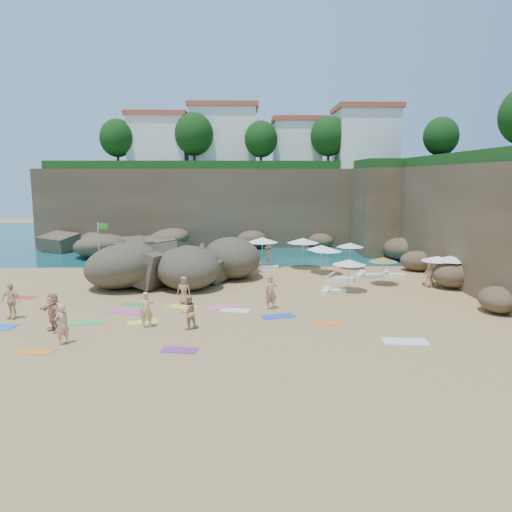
{
  "coord_description": "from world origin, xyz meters",
  "views": [
    {
      "loc": [
        1.22,
        -29.61,
        7.18
      ],
      "look_at": [
        2.0,
        3.0,
        2.0
      ],
      "focal_mm": 35.0,
      "sensor_mm": 36.0,
      "label": 1
    }
  ],
  "objects_px": {
    "lounger_0": "(259,266)",
    "parasol_0": "(262,240)",
    "parasol_1": "(321,247)",
    "person_stand_2": "(268,255)",
    "person_stand_5": "(203,254)",
    "person_stand_1": "(189,312)",
    "flag_pole": "(100,241)",
    "parasol_2": "(303,241)",
    "person_stand_3": "(270,288)",
    "person_stand_6": "(62,324)",
    "rock_outcrop": "(181,284)",
    "person_stand_4": "(430,275)",
    "person_stand_0": "(147,310)"
  },
  "relations": [
    {
      "from": "person_stand_4",
      "to": "rock_outcrop",
      "type": "bearing_deg",
      "value": -164.73
    },
    {
      "from": "parasol_1",
      "to": "person_stand_1",
      "type": "distance_m",
      "value": 16.22
    },
    {
      "from": "person_stand_6",
      "to": "person_stand_1",
      "type": "bearing_deg",
      "value": 150.62
    },
    {
      "from": "person_stand_3",
      "to": "person_stand_5",
      "type": "distance_m",
      "value": 13.18
    },
    {
      "from": "person_stand_2",
      "to": "person_stand_5",
      "type": "relative_size",
      "value": 0.93
    },
    {
      "from": "person_stand_3",
      "to": "person_stand_4",
      "type": "relative_size",
      "value": 0.98
    },
    {
      "from": "parasol_2",
      "to": "person_stand_3",
      "type": "bearing_deg",
      "value": -106.48
    },
    {
      "from": "flag_pole",
      "to": "parasol_2",
      "type": "relative_size",
      "value": 1.5
    },
    {
      "from": "parasol_0",
      "to": "lounger_0",
      "type": "height_order",
      "value": "parasol_0"
    },
    {
      "from": "person_stand_0",
      "to": "person_stand_1",
      "type": "height_order",
      "value": "person_stand_0"
    },
    {
      "from": "person_stand_1",
      "to": "person_stand_4",
      "type": "xyz_separation_m",
      "value": [
        14.84,
        8.84,
        -0.03
      ]
    },
    {
      "from": "person_stand_2",
      "to": "person_stand_5",
      "type": "xyz_separation_m",
      "value": [
        -5.39,
        0.31,
        0.06
      ]
    },
    {
      "from": "person_stand_6",
      "to": "parasol_0",
      "type": "bearing_deg",
      "value": -168.12
    },
    {
      "from": "parasol_0",
      "to": "lounger_0",
      "type": "distance_m",
      "value": 2.13
    },
    {
      "from": "parasol_0",
      "to": "parasol_1",
      "type": "bearing_deg",
      "value": -27.95
    },
    {
      "from": "person_stand_5",
      "to": "person_stand_2",
      "type": "bearing_deg",
      "value": -23.71
    },
    {
      "from": "person_stand_1",
      "to": "parasol_0",
      "type": "bearing_deg",
      "value": -135.77
    },
    {
      "from": "rock_outcrop",
      "to": "parasol_0",
      "type": "relative_size",
      "value": 2.95
    },
    {
      "from": "parasol_2",
      "to": "person_stand_5",
      "type": "relative_size",
      "value": 1.4
    },
    {
      "from": "flag_pole",
      "to": "person_stand_1",
      "type": "height_order",
      "value": "flag_pole"
    },
    {
      "from": "person_stand_6",
      "to": "lounger_0",
      "type": "bearing_deg",
      "value": -167.25
    },
    {
      "from": "parasol_2",
      "to": "flag_pole",
      "type": "bearing_deg",
      "value": -174.42
    },
    {
      "from": "person_stand_1",
      "to": "parasol_1",
      "type": "bearing_deg",
      "value": -153.01
    },
    {
      "from": "parasol_2",
      "to": "person_stand_4",
      "type": "height_order",
      "value": "parasol_2"
    },
    {
      "from": "parasol_1",
      "to": "person_stand_4",
      "type": "bearing_deg",
      "value": -37.83
    },
    {
      "from": "parasol_0",
      "to": "person_stand_3",
      "type": "distance_m",
      "value": 11.01
    },
    {
      "from": "rock_outcrop",
      "to": "flag_pole",
      "type": "bearing_deg",
      "value": 147.95
    },
    {
      "from": "parasol_0",
      "to": "person_stand_6",
      "type": "bearing_deg",
      "value": -117.1
    },
    {
      "from": "person_stand_2",
      "to": "person_stand_4",
      "type": "xyz_separation_m",
      "value": [
        10.21,
        -8.29,
        -0.05
      ]
    },
    {
      "from": "parasol_2",
      "to": "lounger_0",
      "type": "xyz_separation_m",
      "value": [
        -3.44,
        0.56,
        -2.09
      ]
    },
    {
      "from": "lounger_0",
      "to": "parasol_0",
      "type": "bearing_deg",
      "value": -61.76
    },
    {
      "from": "person_stand_1",
      "to": "person_stand_0",
      "type": "bearing_deg",
      "value": -39.39
    },
    {
      "from": "flag_pole",
      "to": "person_stand_5",
      "type": "relative_size",
      "value": 2.1
    },
    {
      "from": "rock_outcrop",
      "to": "person_stand_0",
      "type": "relative_size",
      "value": 4.38
    },
    {
      "from": "rock_outcrop",
      "to": "person_stand_5",
      "type": "height_order",
      "value": "person_stand_5"
    },
    {
      "from": "flag_pole",
      "to": "parasol_1",
      "type": "distance_m",
      "value": 16.58
    },
    {
      "from": "flag_pole",
      "to": "parasol_0",
      "type": "distance_m",
      "value": 12.35
    },
    {
      "from": "parasol_1",
      "to": "person_stand_5",
      "type": "relative_size",
      "value": 1.23
    },
    {
      "from": "parasol_1",
      "to": "person_stand_3",
      "type": "distance_m",
      "value": 9.68
    },
    {
      "from": "person_stand_3",
      "to": "rock_outcrop",
      "type": "bearing_deg",
      "value": 58.59
    },
    {
      "from": "parasol_2",
      "to": "lounger_0",
      "type": "distance_m",
      "value": 4.07
    },
    {
      "from": "rock_outcrop",
      "to": "parasol_1",
      "type": "xyz_separation_m",
      "value": [
        10.08,
        3.61,
        1.96
      ]
    },
    {
      "from": "flag_pole",
      "to": "person_stand_2",
      "type": "xyz_separation_m",
      "value": [
        12.75,
        2.87,
        -1.61
      ]
    },
    {
      "from": "parasol_2",
      "to": "person_stand_2",
      "type": "relative_size",
      "value": 1.5
    },
    {
      "from": "person_stand_5",
      "to": "parasol_1",
      "type": "bearing_deg",
      "value": -41.94
    },
    {
      "from": "rock_outcrop",
      "to": "person_stand_4",
      "type": "bearing_deg",
      "value": -4.7
    },
    {
      "from": "person_stand_6",
      "to": "flag_pole",
      "type": "bearing_deg",
      "value": -130.98
    },
    {
      "from": "parasol_1",
      "to": "lounger_0",
      "type": "distance_m",
      "value": 5.55
    },
    {
      "from": "person_stand_5",
      "to": "flag_pole",
      "type": "bearing_deg",
      "value": -177.0
    },
    {
      "from": "person_stand_1",
      "to": "person_stand_2",
      "type": "relative_size",
      "value": 0.97
    }
  ]
}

